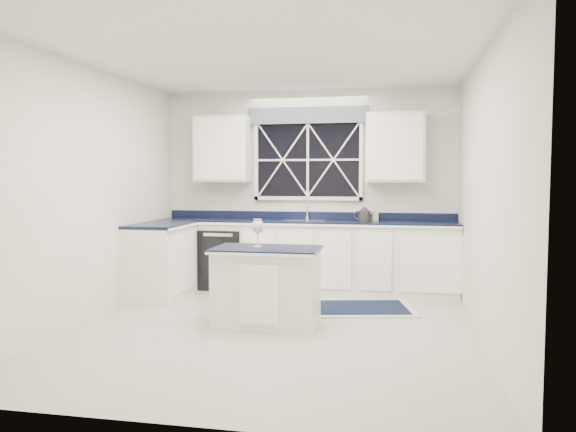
% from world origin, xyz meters
% --- Properties ---
extents(ground, '(4.50, 4.50, 0.00)m').
position_xyz_m(ground, '(0.00, 0.00, 0.00)').
color(ground, '#A4A4A0').
rests_on(ground, ground).
extents(back_wall, '(4.00, 0.10, 2.70)m').
position_xyz_m(back_wall, '(0.00, 2.25, 1.35)').
color(back_wall, beige).
rests_on(back_wall, ground).
extents(base_cabinets, '(3.99, 1.60, 0.90)m').
position_xyz_m(base_cabinets, '(-0.33, 1.78, 0.45)').
color(base_cabinets, white).
rests_on(base_cabinets, ground).
extents(countertop, '(3.98, 0.64, 0.04)m').
position_xyz_m(countertop, '(0.00, 1.95, 0.92)').
color(countertop, black).
rests_on(countertop, base_cabinets).
extents(dishwasher, '(0.60, 0.58, 0.82)m').
position_xyz_m(dishwasher, '(-1.10, 1.95, 0.41)').
color(dishwasher, black).
rests_on(dishwasher, ground).
extents(window, '(1.65, 0.09, 1.26)m').
position_xyz_m(window, '(0.00, 2.20, 1.83)').
color(window, black).
rests_on(window, ground).
extents(upper_cabinets, '(3.10, 0.34, 0.90)m').
position_xyz_m(upper_cabinets, '(0.00, 2.08, 1.90)').
color(upper_cabinets, white).
rests_on(upper_cabinets, ground).
extents(faucet, '(0.05, 0.20, 0.30)m').
position_xyz_m(faucet, '(0.00, 2.14, 1.10)').
color(faucet, silver).
rests_on(faucet, countertop).
extents(island, '(1.08, 0.65, 0.80)m').
position_xyz_m(island, '(-0.08, 0.12, 0.40)').
color(island, white).
rests_on(island, ground).
extents(rug, '(1.59, 1.15, 0.02)m').
position_xyz_m(rug, '(0.69, 1.01, 0.01)').
color(rug, '#BBBBB6').
rests_on(rug, ground).
extents(kettle, '(0.27, 0.16, 0.19)m').
position_xyz_m(kettle, '(0.78, 2.00, 1.03)').
color(kettle, '#2F2F31').
rests_on(kettle, countertop).
extents(wine_glass, '(0.12, 0.12, 0.29)m').
position_xyz_m(wine_glass, '(-0.19, 0.16, 1.00)').
color(wine_glass, silver).
rests_on(wine_glass, island).
extents(soap_bottle, '(0.11, 0.11, 0.18)m').
position_xyz_m(soap_bottle, '(0.91, 2.09, 1.03)').
color(soap_bottle, silver).
rests_on(soap_bottle, countertop).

